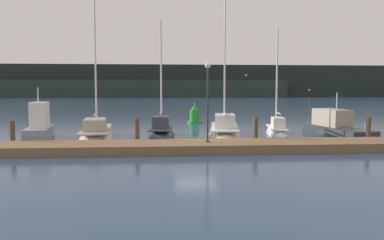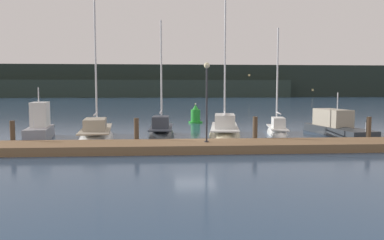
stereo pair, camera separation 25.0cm
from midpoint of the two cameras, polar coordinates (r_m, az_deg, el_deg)
The scene contains 15 objects.
ground_plane at distance 22.77m, azimuth 0.82°, elevation -3.63°, with size 400.00×400.00×0.00m, color navy.
dock at distance 20.30m, azimuth 1.40°, elevation -4.02°, with size 27.84×2.80×0.45m, color brown.
mooring_pile_0 at distance 23.39m, azimuth -25.39°, elevation -1.97°, with size 0.28×0.28×1.54m, color #4C3D2D.
mooring_pile_1 at distance 21.82m, azimuth -8.13°, elevation -1.86°, with size 0.28×0.28×1.65m, color #4C3D2D.
mooring_pile_2 at distance 22.41m, azimuth 9.90°, elevation -1.64°, with size 0.28×0.28×1.70m, color #4C3D2D.
mooring_pile_3 at distance 25.00m, azimuth 25.57°, elevation -1.44°, with size 0.28×0.28×1.64m, color #4C3D2D.
motorboat_berth_1 at distance 26.93m, azimuth -21.94°, elevation -1.61°, with size 2.20×4.71×3.94m.
sailboat_berth_2 at distance 25.49m, azimuth -14.07°, elevation -2.56°, with size 3.14×8.11×10.54m.
sailboat_berth_3 at distance 26.04m, azimuth -4.42°, elevation -2.26°, with size 1.97×6.01×8.82m.
sailboat_berth_4 at distance 26.34m, azimuth 5.25°, elevation -2.15°, with size 3.28×7.98×11.22m.
sailboat_berth_5 at distance 28.08m, azimuth 13.09°, elevation -1.87°, with size 2.27×5.52×8.44m.
motorboat_berth_6 at distance 29.17m, azimuth 21.43°, elevation -1.58°, with size 3.00×7.56×3.75m.
channel_buoy at distance 36.36m, azimuth 0.74°, elevation 0.66°, with size 1.37×1.37×1.93m.
dock_lamppost at distance 20.09m, azimuth 2.61°, elevation 4.67°, with size 0.32×0.32×4.28m.
hillside_backdrop at distance 155.59m, azimuth -4.81°, elevation 5.74°, with size 240.00×23.00×12.92m.
Camera 2 is at (-1.75, -22.45, 3.33)m, focal length 35.00 mm.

